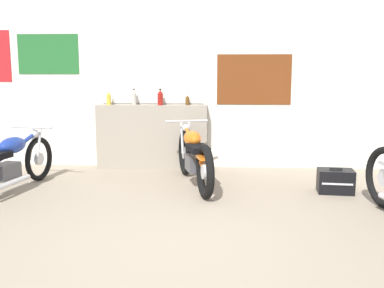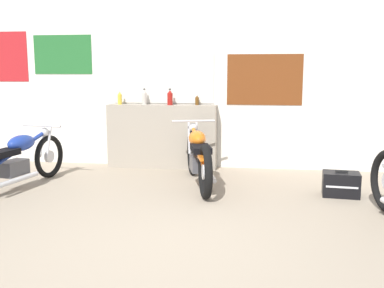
% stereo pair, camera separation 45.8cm
% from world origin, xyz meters
% --- Properties ---
extents(ground_plane, '(24.00, 24.00, 0.00)m').
position_xyz_m(ground_plane, '(0.00, 0.00, 0.00)').
color(ground_plane, gray).
extents(wall_back, '(10.00, 0.07, 2.80)m').
position_xyz_m(wall_back, '(-0.02, 3.69, 1.40)').
color(wall_back, silver).
rests_on(wall_back, ground_plane).
extents(sill_counter, '(1.80, 0.28, 1.04)m').
position_xyz_m(sill_counter, '(-0.63, 3.51, 0.52)').
color(sill_counter, gray).
rests_on(sill_counter, ground_plane).
extents(bottle_leftmost, '(0.07, 0.07, 0.23)m').
position_xyz_m(bottle_leftmost, '(-1.33, 3.50, 1.14)').
color(bottle_leftmost, gold).
rests_on(bottle_leftmost, sill_counter).
extents(bottle_left_center, '(0.07, 0.07, 0.26)m').
position_xyz_m(bottle_left_center, '(-0.92, 3.52, 1.16)').
color(bottle_left_center, '#B7B2A8').
rests_on(bottle_left_center, sill_counter).
extents(bottle_center, '(0.09, 0.09, 0.26)m').
position_xyz_m(bottle_center, '(-0.49, 3.48, 1.16)').
color(bottle_center, maroon).
rests_on(bottle_center, sill_counter).
extents(bottle_right_center, '(0.06, 0.06, 0.17)m').
position_xyz_m(bottle_right_center, '(-0.05, 3.56, 1.11)').
color(bottle_right_center, '#5B3814').
rests_on(bottle_right_center, sill_counter).
extents(motorcycle_orange, '(0.76, 1.99, 0.86)m').
position_xyz_m(motorcycle_orange, '(0.12, 2.41, 0.41)').
color(motorcycle_orange, black).
rests_on(motorcycle_orange, ground_plane).
extents(motorcycle_blue, '(0.64, 2.03, 0.82)m').
position_xyz_m(motorcycle_blue, '(-2.28, 1.87, 0.41)').
color(motorcycle_blue, black).
rests_on(motorcycle_blue, ground_plane).
extents(hard_case_black, '(0.48, 0.36, 0.33)m').
position_xyz_m(hard_case_black, '(2.00, 2.14, 0.15)').
color(hard_case_black, black).
rests_on(hard_case_black, ground_plane).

